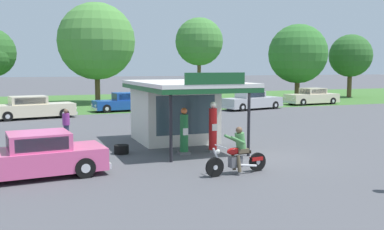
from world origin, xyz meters
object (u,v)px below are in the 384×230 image
(parked_car_back_row_far_right, at_px, (312,97))
(motorcycle_with_rider, at_px, (238,155))
(parked_car_second_row_spare, at_px, (33,108))
(parked_car_back_row_centre, at_px, (124,103))
(parked_car_back_row_left, at_px, (252,101))
(gas_pump_offside, at_px, (213,129))
(gas_pump_nearside, at_px, (184,133))
(featured_classic_sedan, at_px, (29,157))
(bystander_strolling_foreground, at_px, (144,107))
(spare_tire_stack, at_px, (121,149))
(bystander_leaning_by_kiosk, at_px, (66,124))

(parked_car_back_row_far_right, bearing_deg, motorcycle_with_rider, -130.60)
(motorcycle_with_rider, distance_m, parked_car_second_row_spare, 20.15)
(parked_car_back_row_centre, bearing_deg, parked_car_back_row_left, -13.28)
(gas_pump_offside, xyz_separation_m, parked_car_back_row_left, (10.44, 15.84, -0.27))
(motorcycle_with_rider, height_order, parked_car_back_row_centre, motorcycle_with_rider)
(gas_pump_nearside, distance_m, featured_classic_sedan, 6.25)
(parked_car_second_row_spare, bearing_deg, gas_pump_nearside, -70.07)
(parked_car_second_row_spare, bearing_deg, featured_classic_sedan, -91.27)
(parked_car_back_row_left, height_order, bystander_strolling_foreground, parked_car_back_row_left)
(featured_classic_sedan, distance_m, parked_car_back_row_left, 25.02)
(gas_pump_offside, relative_size, parked_car_back_row_far_right, 0.38)
(motorcycle_with_rider, relative_size, bystander_strolling_foreground, 1.56)
(featured_classic_sedan, distance_m, parked_car_second_row_spare, 17.27)
(gas_pump_offside, distance_m, parked_car_back_row_far_right, 25.76)
(motorcycle_with_rider, bearing_deg, parked_car_back_row_centre, 87.84)
(spare_tire_stack, bearing_deg, bystander_strolling_foreground, 71.09)
(parked_car_back_row_far_right, xyz_separation_m, parked_car_back_row_centre, (-18.09, 0.02, -0.03))
(parked_car_second_row_spare, xyz_separation_m, spare_tire_stack, (3.18, -14.46, -0.54))
(parked_car_back_row_left, bearing_deg, motorcycle_with_rider, -119.66)
(parked_car_back_row_left, xyz_separation_m, parked_car_second_row_spare, (-17.29, -0.45, 0.02))
(motorcycle_with_rider, xyz_separation_m, bystander_strolling_foreground, (1.08, 16.43, 0.12))
(gas_pump_nearside, relative_size, bystander_leaning_by_kiosk, 1.22)
(spare_tire_stack, bearing_deg, gas_pump_offside, -14.14)
(motorcycle_with_rider, bearing_deg, bystander_strolling_foreground, 86.25)
(parked_car_back_row_far_right, distance_m, spare_tire_stack, 27.89)
(parked_car_second_row_spare, bearing_deg, parked_car_back_row_left, 1.49)
(bystander_strolling_foreground, bearing_deg, parked_car_second_row_spare, 158.91)
(motorcycle_with_rider, bearing_deg, gas_pump_offside, 78.84)
(motorcycle_with_rider, distance_m, bystander_leaning_by_kiosk, 9.91)
(featured_classic_sedan, distance_m, spare_tire_stack, 4.56)
(featured_classic_sedan, bearing_deg, bystander_strolling_foreground, 62.43)
(gas_pump_nearside, relative_size, parked_car_back_row_centre, 0.38)
(gas_pump_offside, distance_m, bystander_leaning_by_kiosk, 7.36)
(gas_pump_offside, xyz_separation_m, parked_car_back_row_centre, (0.08, 18.28, -0.29))
(parked_car_second_row_spare, bearing_deg, motorcycle_with_rider, -72.36)
(motorcycle_with_rider, height_order, parked_car_back_row_far_right, motorcycle_with_rider)
(featured_classic_sedan, height_order, parked_car_back_row_left, parked_car_back_row_left)
(motorcycle_with_rider, distance_m, parked_car_back_row_centre, 22.11)
(gas_pump_nearside, bearing_deg, bystander_strolling_foreground, 82.75)
(parked_car_back_row_far_right, height_order, bystander_leaning_by_kiosk, bystander_leaning_by_kiosk)
(gas_pump_nearside, distance_m, bystander_leaning_by_kiosk, 6.46)
(parked_car_second_row_spare, bearing_deg, parked_car_back_row_centre, 22.64)
(parked_car_back_row_far_right, bearing_deg, spare_tire_stack, -141.57)
(gas_pump_nearside, height_order, parked_car_back_row_far_right, gas_pump_nearside)
(featured_classic_sedan, bearing_deg, spare_tire_stack, 38.18)
(bystander_strolling_foreground, bearing_deg, parked_car_back_row_centre, 92.47)
(featured_classic_sedan, bearing_deg, gas_pump_nearside, 17.45)
(bystander_leaning_by_kiosk, bearing_deg, spare_tire_stack, -65.01)
(parked_car_back_row_far_right, bearing_deg, bystander_leaning_by_kiosk, -150.52)
(spare_tire_stack, bearing_deg, featured_classic_sedan, -141.82)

